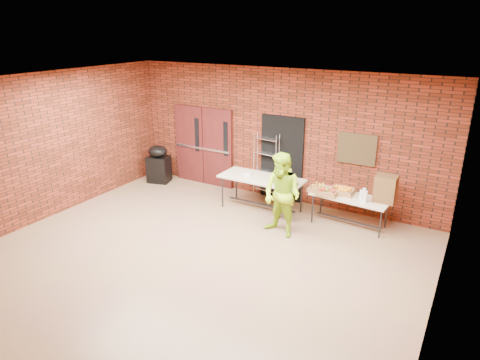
% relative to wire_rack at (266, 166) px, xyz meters
% --- Properties ---
extents(room, '(8.08, 7.08, 3.28)m').
position_rel_wire_rack_xyz_m(room, '(0.25, -3.32, 0.76)').
color(room, olive).
rests_on(room, ground).
extents(double_doors, '(1.78, 0.12, 2.10)m').
position_rel_wire_rack_xyz_m(double_doors, '(-1.95, 0.12, 0.22)').
color(double_doors, '#4E1616').
rests_on(double_doors, room).
extents(dark_doorway, '(1.10, 0.06, 2.10)m').
position_rel_wire_rack_xyz_m(dark_doorway, '(0.35, 0.14, 0.21)').
color(dark_doorway, black).
rests_on(dark_doorway, room).
extents(bronze_plaque, '(0.85, 0.04, 0.70)m').
position_rel_wire_rack_xyz_m(bronze_plaque, '(2.15, 0.13, 0.71)').
color(bronze_plaque, '#382916').
rests_on(bronze_plaque, room).
extents(wire_rack, '(0.64, 0.29, 1.67)m').
position_rel_wire_rack_xyz_m(wire_rack, '(0.00, 0.00, 0.00)').
color(wire_rack, silver).
rests_on(wire_rack, room).
extents(table_left, '(1.96, 0.83, 0.81)m').
position_rel_wire_rack_xyz_m(table_left, '(0.24, -0.72, -0.10)').
color(table_left, '#C6B397').
rests_on(table_left, room).
extents(table_right, '(1.69, 0.82, 0.67)m').
position_rel_wire_rack_xyz_m(table_right, '(2.27, -0.52, -0.22)').
color(table_right, '#C6B397').
rests_on(table_right, room).
extents(basket_bananas, '(0.40, 0.31, 0.12)m').
position_rel_wire_rack_xyz_m(basket_bananas, '(1.57, -0.59, -0.11)').
color(basket_bananas, '#A26B41').
rests_on(basket_bananas, table_right).
extents(basket_oranges, '(0.48, 0.38, 0.15)m').
position_rel_wire_rack_xyz_m(basket_oranges, '(2.07, -0.45, -0.10)').
color(basket_oranges, '#A26B41').
rests_on(basket_oranges, table_right).
extents(basket_apples, '(0.44, 0.34, 0.14)m').
position_rel_wire_rack_xyz_m(basket_apples, '(1.81, -0.68, -0.10)').
color(basket_apples, '#A26B41').
rests_on(basket_apples, table_right).
extents(muffin_tray, '(0.41, 0.41, 0.10)m').
position_rel_wire_rack_xyz_m(muffin_tray, '(0.97, -0.80, 0.02)').
color(muffin_tray, '#12441B').
rests_on(muffin_tray, table_left).
extents(napkin_box, '(0.18, 0.12, 0.06)m').
position_rel_wire_rack_xyz_m(napkin_box, '(-0.09, -0.76, -0.00)').
color(napkin_box, silver).
rests_on(napkin_box, table_left).
extents(coffee_dispenser, '(0.42, 0.38, 0.56)m').
position_rel_wire_rack_xyz_m(coffee_dispenser, '(2.95, -0.42, 0.12)').
color(coffee_dispenser, brown).
rests_on(coffee_dispenser, table_right).
extents(cup_stack_front, '(0.08, 0.08, 0.25)m').
position_rel_wire_rack_xyz_m(cup_stack_front, '(2.54, -0.68, -0.04)').
color(cup_stack_front, silver).
rests_on(cup_stack_front, table_right).
extents(cup_stack_mid, '(0.08, 0.08, 0.25)m').
position_rel_wire_rack_xyz_m(cup_stack_mid, '(2.62, -0.69, -0.04)').
color(cup_stack_mid, silver).
rests_on(cup_stack_mid, table_right).
extents(cup_stack_back, '(0.08, 0.08, 0.23)m').
position_rel_wire_rack_xyz_m(cup_stack_back, '(2.55, -0.50, -0.05)').
color(cup_stack_back, silver).
rests_on(cup_stack_back, table_right).
extents(covered_grill, '(0.67, 0.61, 1.03)m').
position_rel_wire_rack_xyz_m(covered_grill, '(-3.09, -0.43, -0.32)').
color(covered_grill, black).
rests_on(covered_grill, room).
extents(volunteer_woman, '(0.58, 0.39, 1.55)m').
position_rel_wire_rack_xyz_m(volunteer_woman, '(0.90, -0.96, -0.06)').
color(volunteer_woman, '#97CA16').
rests_on(volunteer_woman, room).
extents(volunteer_man, '(0.98, 0.84, 1.75)m').
position_rel_wire_rack_xyz_m(volunteer_man, '(1.18, -1.64, 0.04)').
color(volunteer_man, '#97CA16').
rests_on(volunteer_man, room).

